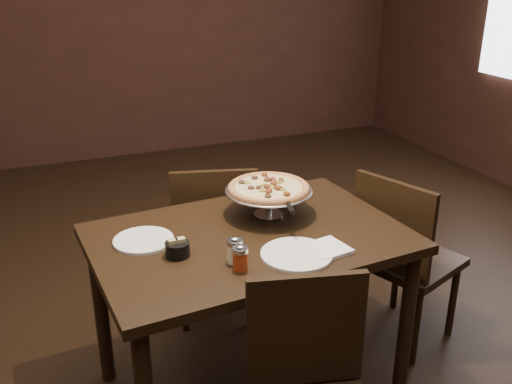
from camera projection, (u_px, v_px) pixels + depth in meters
name	position (u px, v px, depth m)	size (l,w,h in m)	color
room	(251.00, 74.00, 2.16)	(6.04, 7.04, 2.84)	black
dining_table	(249.00, 257.00, 2.34)	(1.30, 0.92, 0.78)	black
pizza_stand	(269.00, 188.00, 2.43)	(0.38, 0.38, 0.16)	#B8B7BE
parmesan_shaker	(235.00, 250.00, 2.07)	(0.06, 0.06, 0.10)	#F3EFBD
pepper_flake_shaker	(240.00, 258.00, 2.02)	(0.06, 0.06, 0.10)	maroon
packet_caddy	(177.00, 249.00, 2.12)	(0.09, 0.09, 0.07)	black
napkin_stack	(327.00, 249.00, 2.17)	(0.15, 0.15, 0.02)	white
plate_left	(143.00, 240.00, 2.24)	(0.24, 0.24, 0.01)	white
plate_near	(297.00, 255.00, 2.13)	(0.27, 0.27, 0.01)	white
serving_spatula	(290.00, 207.00, 2.25)	(0.13, 0.13, 0.02)	#B8B7BE
chair_far	(215.00, 237.00, 2.92)	(0.51, 0.51, 0.89)	black
chair_side	(403.00, 254.00, 2.74)	(0.54, 0.54, 0.90)	black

